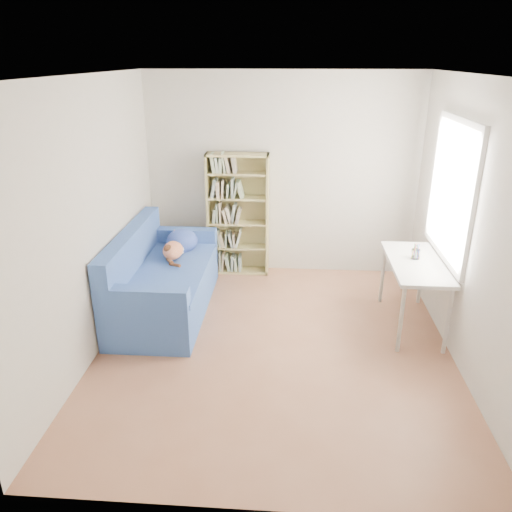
{
  "coord_description": "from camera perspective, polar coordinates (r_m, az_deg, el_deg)",
  "views": [
    {
      "loc": [
        0.13,
        -4.38,
        2.75
      ],
      "look_at": [
        -0.21,
        0.32,
        0.85
      ],
      "focal_mm": 35.0,
      "sensor_mm": 36.0,
      "label": 1
    }
  ],
  "objects": [
    {
      "name": "ground",
      "position": [
        5.18,
        2.13,
        -10.16
      ],
      "size": [
        4.0,
        4.0,
        0.0
      ],
      "primitive_type": "plane",
      "color": "brown",
      "rests_on": "ground"
    },
    {
      "name": "room_shell",
      "position": [
        4.56,
        3.68,
        7.75
      ],
      "size": [
        3.54,
        4.04,
        2.62
      ],
      "color": "silver",
      "rests_on": "ground"
    },
    {
      "name": "sofa",
      "position": [
        5.81,
        -10.64,
        -2.72
      ],
      "size": [
        0.93,
        1.94,
        0.96
      ],
      "rotation": [
        0.0,
        0.0,
        0.0
      ],
      "color": "#27488E",
      "rests_on": "ground"
    },
    {
      "name": "bookshelf",
      "position": [
        6.59,
        -2.06,
        4.22
      ],
      "size": [
        0.81,
        0.25,
        1.61
      ],
      "color": "tan",
      "rests_on": "ground"
    },
    {
      "name": "desk",
      "position": [
        5.5,
        17.79,
        -1.34
      ],
      "size": [
        0.55,
        1.2,
        0.75
      ],
      "color": "white",
      "rests_on": "ground"
    },
    {
      "name": "pen_cup",
      "position": [
        5.52,
        17.78,
        0.34
      ],
      "size": [
        0.09,
        0.09,
        0.17
      ],
      "color": "white",
      "rests_on": "desk"
    }
  ]
}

